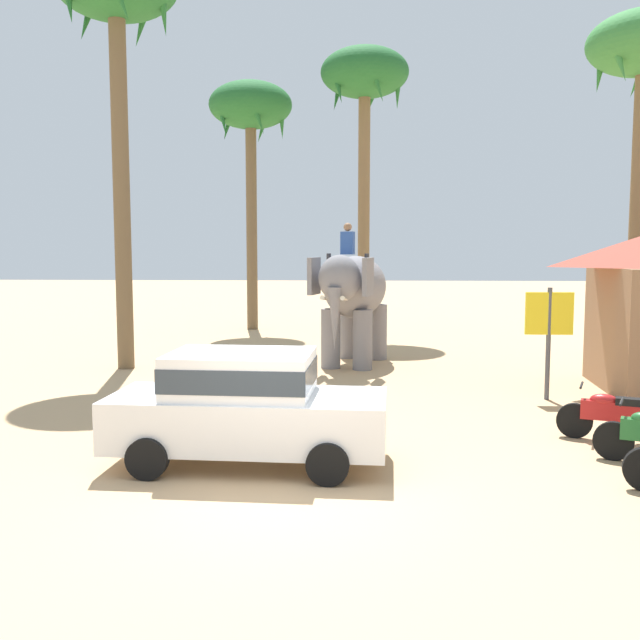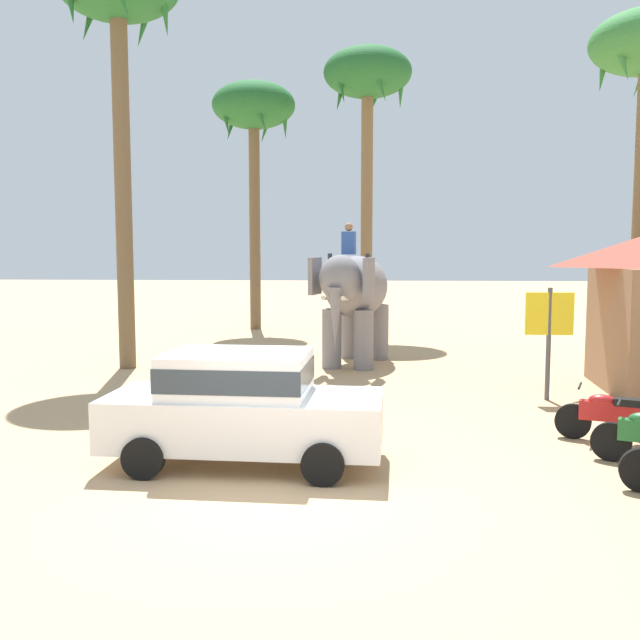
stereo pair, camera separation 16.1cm
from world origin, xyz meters
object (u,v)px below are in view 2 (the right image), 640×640
object	(u,v)px
palm_tree_far_back	(118,3)
signboard_yellow	(549,321)
car_sedan_foreground	(242,403)
elephant_with_mahout	(354,293)
motorcycle_far_in_row	(611,415)
palm_tree_behind_elephant	(254,114)
palm_tree_near_hut	(368,84)

from	to	relation	value
palm_tree_far_back	signboard_yellow	bearing A→B (deg)	-18.86
car_sedan_foreground	signboard_yellow	size ratio (longest dim) A/B	1.74
elephant_with_mahout	palm_tree_far_back	world-z (taller)	palm_tree_far_back
elephant_with_mahout	motorcycle_far_in_row	xyz separation A→B (m)	(4.35, -7.66, -1.53)
motorcycle_far_in_row	signboard_yellow	bearing A→B (deg)	93.43
elephant_with_mahout	signboard_yellow	world-z (taller)	elephant_with_mahout
palm_tree_behind_elephant	elephant_with_mahout	bearing A→B (deg)	-64.88
palm_tree_behind_elephant	motorcycle_far_in_row	bearing A→B (deg)	-62.72
palm_tree_behind_elephant	palm_tree_near_hut	xyz separation A→B (m)	(4.36, -1.35, 0.77)
elephant_with_mahout	palm_tree_behind_elephant	bearing A→B (deg)	115.12
palm_tree_behind_elephant	car_sedan_foreground	bearing A→B (deg)	-82.33
motorcycle_far_in_row	palm_tree_near_hut	bearing A→B (deg)	105.02
car_sedan_foreground	elephant_with_mahout	world-z (taller)	elephant_with_mahout
motorcycle_far_in_row	palm_tree_behind_elephant	world-z (taller)	palm_tree_behind_elephant
motorcycle_far_in_row	palm_tree_behind_elephant	size ratio (longest dim) A/B	0.18
palm_tree_behind_elephant	signboard_yellow	bearing A→B (deg)	-57.62
car_sedan_foreground	motorcycle_far_in_row	distance (m)	6.16
motorcycle_far_in_row	signboard_yellow	distance (m)	3.55
palm_tree_far_back	palm_tree_near_hut	bearing A→B (deg)	50.93
palm_tree_near_hut	palm_tree_far_back	distance (m)	10.28
palm_tree_behind_elephant	palm_tree_far_back	size ratio (longest dim) A/B	0.88
car_sedan_foreground	palm_tree_behind_elephant	size ratio (longest dim) A/B	0.44
car_sedan_foreground	palm_tree_near_hut	distance (m)	18.38
palm_tree_near_hut	signboard_yellow	size ratio (longest dim) A/B	4.35
signboard_yellow	motorcycle_far_in_row	bearing A→B (deg)	-86.57
motorcycle_far_in_row	car_sedan_foreground	bearing A→B (deg)	-165.51
car_sedan_foreground	signboard_yellow	xyz separation A→B (m)	(5.75, 4.86, 0.76)
elephant_with_mahout	palm_tree_behind_elephant	world-z (taller)	palm_tree_behind_elephant
palm_tree_far_back	elephant_with_mahout	bearing A→B (deg)	7.81
elephant_with_mahout	palm_tree_near_hut	distance (m)	10.09
palm_tree_near_hut	signboard_yellow	bearing A→B (deg)	-71.80
palm_tree_far_back	palm_tree_behind_elephant	bearing A→B (deg)	77.22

